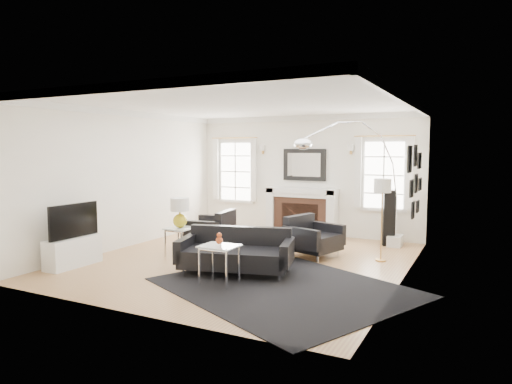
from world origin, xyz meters
The scene contains 25 objects.
floor centered at (0.00, 0.00, 0.00)m, with size 6.00×6.00×0.00m, color #9C6541.
back_wall centered at (0.00, 3.00, 1.40)m, with size 5.50×0.04×2.80m, color white.
front_wall centered at (0.00, -3.00, 1.40)m, with size 5.50×0.04×2.80m, color white.
left_wall centered at (-2.75, 0.00, 1.40)m, with size 0.04×6.00×2.80m, color white.
right_wall centered at (2.75, 0.00, 1.40)m, with size 0.04×6.00×2.80m, color white.
ceiling centered at (0.00, 0.00, 2.80)m, with size 5.50×6.00×0.02m, color white.
crown_molding centered at (0.00, 0.00, 2.74)m, with size 5.50×6.00×0.12m, color white.
fireplace centered at (0.00, 2.79, 0.54)m, with size 1.70×0.69×1.11m.
mantel_mirror centered at (0.00, 2.95, 1.65)m, with size 1.05×0.07×0.75m.
window_left centered at (-1.85, 2.95, 1.46)m, with size 1.24×0.15×1.62m.
window_right centered at (1.85, 2.95, 1.46)m, with size 1.24×0.15×1.62m.
gallery_wall centered at (2.72, 1.30, 1.53)m, with size 0.04×1.73×1.29m.
tv_unit centered at (-2.44, -1.70, 0.33)m, with size 0.35×1.00×1.09m.
area_rug centered at (1.29, -1.19, 0.01)m, with size 3.36×2.80×0.01m, color black.
sofa centered at (0.26, -0.79, 0.32)m, with size 1.97×1.27×0.59m.
armchair_left centered at (-1.14, 0.68, 0.35)m, with size 0.98×1.06×0.64m.
armchair_right centered at (0.95, 0.88, 0.35)m, with size 1.05×1.12×0.62m.
coffee_table centered at (0.28, 0.10, 0.40)m, with size 0.96×0.96×0.43m.
side_table_left centered at (-1.29, -0.20, 0.43)m, with size 0.48×0.48×0.53m.
nesting_table centered at (0.37, -1.49, 0.47)m, with size 0.54×0.45×0.60m.
gourd_lamp centered at (-1.29, -0.20, 0.86)m, with size 0.35×0.35×0.57m.
orange_vase centered at (0.37, -1.49, 0.69)m, with size 0.11×0.11×0.17m.
arc_floor_lamp centered at (1.42, 1.86, 1.44)m, with size 1.89×1.75×2.67m.
stick_floor_lamp centered at (2.20, 1.08, 1.29)m, with size 0.30×0.30×1.49m.
speaker_tower centered at (2.05, 2.53, 0.58)m, with size 0.23×0.23×1.17m, color black.
Camera 1 is at (3.84, -7.15, 2.00)m, focal length 32.00 mm.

